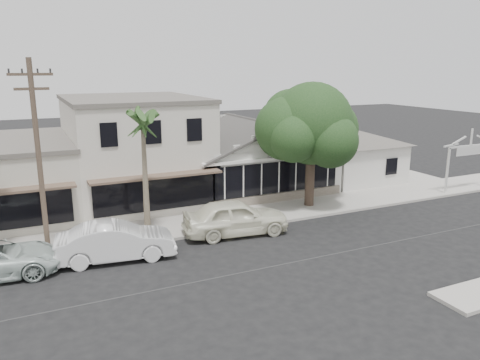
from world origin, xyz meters
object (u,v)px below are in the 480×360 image
car_1 (116,241)px  car_0 (236,217)px  arch_sign (470,148)px  shade_tree (309,126)px  utility_pole (39,156)px

car_1 → car_0: bearing=-76.3°
arch_sign → car_0: arch_sign is taller
arch_sign → shade_tree: bearing=171.3°
utility_pole → car_0: 9.95m
arch_sign → car_0: 18.41m
utility_pole → car_0: bearing=-4.8°
utility_pole → shade_tree: 15.42m
car_0 → car_1: 6.36m
arch_sign → car_1: bearing=-176.4°
utility_pole → car_1: 5.04m
shade_tree → utility_pole: bearing=-172.7°
arch_sign → car_0: (-18.26, -0.86, -2.22)m
utility_pole → car_1: (2.82, -1.45, -3.92)m
arch_sign → utility_pole: size_ratio=0.46×
arch_sign → car_1: (-24.58, -1.55, -2.29)m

